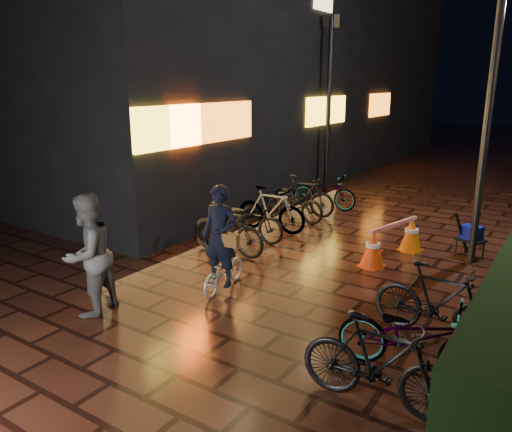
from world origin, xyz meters
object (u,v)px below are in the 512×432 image
Objects in this scene: cart_assembly at (470,234)px; bystander_person at (88,255)px; traffic_barrier at (393,241)px; cyclist at (222,252)px.

bystander_person is at bearing -126.33° from cart_assembly.
traffic_barrier is at bearing -143.43° from cart_assembly.
bystander_person is 1.02× the size of traffic_barrier.
bystander_person is at bearing -121.74° from traffic_barrier.
cyclist is at bearing 137.26° from bystander_person.
bystander_person is 1.02× the size of cyclist.
cart_assembly is at bearing 133.83° from bystander_person.
cyclist is 3.76m from traffic_barrier.
traffic_barrier is 1.61m from cart_assembly.
bystander_person is 2.19m from cyclist.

